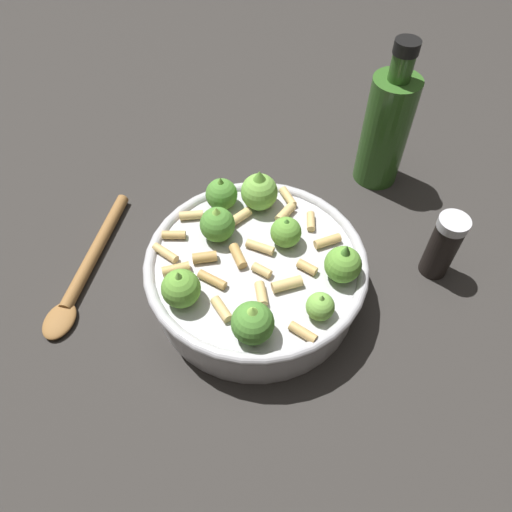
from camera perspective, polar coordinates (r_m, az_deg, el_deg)
ground_plane at (r=0.61m, az=-0.00°, el=-4.17°), size 2.40×2.40×0.00m
cooking_pan at (r=0.57m, az=-0.04°, el=-1.75°), size 0.26×0.26×0.12m
pepper_shaker at (r=0.63m, az=21.16°, el=1.12°), size 0.04×0.04×0.09m
olive_oil_bottle at (r=0.71m, az=14.82°, el=14.47°), size 0.06×0.06×0.21m
wooden_spoon at (r=0.65m, az=-19.41°, el=-1.56°), size 0.13×0.21×0.02m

